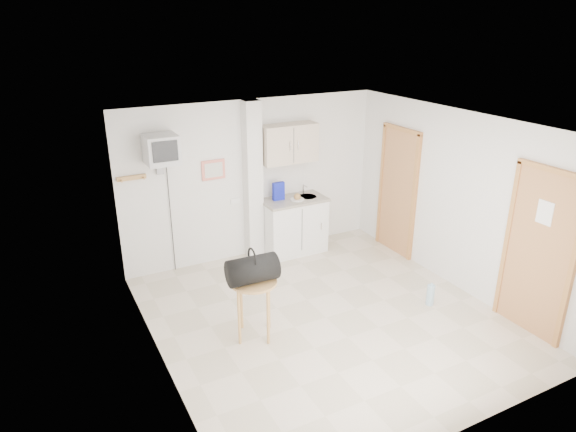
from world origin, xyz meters
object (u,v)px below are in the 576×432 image
round_table (254,290)px  water_bottle (430,295)px  duffel_bag (252,269)px  crt_television (161,150)px

round_table → water_bottle: round_table is taller
round_table → duffel_bag: (-0.02, -0.03, 0.29)m
crt_television → round_table: size_ratio=2.86×
round_table → duffel_bag: 0.29m
crt_television → duffel_bag: crt_television is taller
crt_television → duffel_bag: (0.45, -1.98, -1.02)m
duffel_bag → round_table: bearing=54.3°
round_table → duffel_bag: duffel_bag is taller
duffel_bag → water_bottle: 2.57m
duffel_bag → water_bottle: bearing=-7.8°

